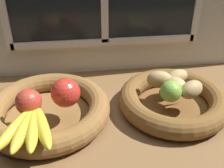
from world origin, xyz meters
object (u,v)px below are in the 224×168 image
at_px(fruit_bowl_left, 48,110).
at_px(apple_red_front, 29,102).
at_px(banana_bunch_front, 29,126).
at_px(chili_pepper, 180,89).
at_px(fruit_bowl_right, 173,100).
at_px(apple_red_right, 66,93).
at_px(potato_small, 191,90).
at_px(potato_large, 175,85).
at_px(potato_oblong, 160,79).
at_px(lime_near, 171,91).
at_px(potato_back, 177,77).

xyz_separation_m(fruit_bowl_left, apple_red_front, (-0.04, -0.05, 0.07)).
xyz_separation_m(apple_red_front, banana_bunch_front, (0.01, -0.07, -0.02)).
distance_m(apple_red_front, chili_pepper, 0.42).
height_order(fruit_bowl_right, apple_red_front, apple_red_front).
relative_size(apple_red_front, chili_pepper, 0.52).
bearing_deg(apple_red_right, apple_red_front, -167.48).
xyz_separation_m(fruit_bowl_left, apple_red_right, (0.06, -0.03, 0.07)).
relative_size(apple_red_front, potato_small, 0.90).
height_order(apple_red_right, potato_large, apple_red_right).
bearing_deg(banana_bunch_front, potato_small, 11.62).
bearing_deg(potato_small, potato_oblong, 138.58).
bearing_deg(fruit_bowl_left, fruit_bowl_right, 0.00).
xyz_separation_m(banana_bunch_front, potato_large, (0.39, 0.12, 0.01)).
relative_size(potato_large, lime_near, 1.07).
bearing_deg(potato_back, apple_red_front, -167.28).
distance_m(fruit_bowl_left, apple_red_front, 0.09).
xyz_separation_m(potato_large, potato_oblong, (-0.04, 0.03, 0.00)).
bearing_deg(banana_bunch_front, lime_near, 12.44).
distance_m(banana_bunch_front, potato_small, 0.44).
bearing_deg(fruit_bowl_right, potato_large, 90.00).
height_order(apple_red_front, apple_red_right, apple_red_right).
relative_size(fruit_bowl_right, lime_near, 5.45).
distance_m(potato_small, potato_oblong, 0.10).
relative_size(potato_small, potato_large, 1.19).
bearing_deg(banana_bunch_front, chili_pepper, 16.71).
distance_m(fruit_bowl_left, fruit_bowl_right, 0.37).
xyz_separation_m(apple_red_front, potato_back, (0.42, 0.10, -0.01)).
xyz_separation_m(fruit_bowl_right, apple_red_right, (-0.31, -0.03, 0.07)).
height_order(banana_bunch_front, potato_large, potato_large).
bearing_deg(lime_near, potato_back, 61.02).
distance_m(fruit_bowl_right, chili_pepper, 0.04).
distance_m(apple_red_right, chili_pepper, 0.33).
bearing_deg(apple_red_right, banana_bunch_front, -131.84).
bearing_deg(fruit_bowl_right, banana_bunch_front, -162.76).
bearing_deg(apple_red_front, fruit_bowl_right, 6.88).
distance_m(fruit_bowl_left, potato_oblong, 0.33).
xyz_separation_m(apple_red_right, potato_oblong, (0.27, 0.06, -0.01)).
relative_size(apple_red_front, apple_red_right, 0.87).
bearing_deg(lime_near, potato_small, 6.67).
bearing_deg(chili_pepper, lime_near, -147.86).
distance_m(apple_red_right, potato_oblong, 0.28).
distance_m(fruit_bowl_right, banana_bunch_front, 0.42).
height_order(potato_back, lime_near, lime_near).
relative_size(fruit_bowl_left, potato_back, 4.91).
bearing_deg(chili_pepper, potato_small, -75.28).
bearing_deg(lime_near, potato_oblong, 98.65).
bearing_deg(fruit_bowl_left, banana_bunch_front, -102.91).
xyz_separation_m(fruit_bowl_right, chili_pepper, (0.02, 0.00, 0.04)).
bearing_deg(fruit_bowl_left, lime_near, -7.00).
height_order(potato_small, lime_near, lime_near).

